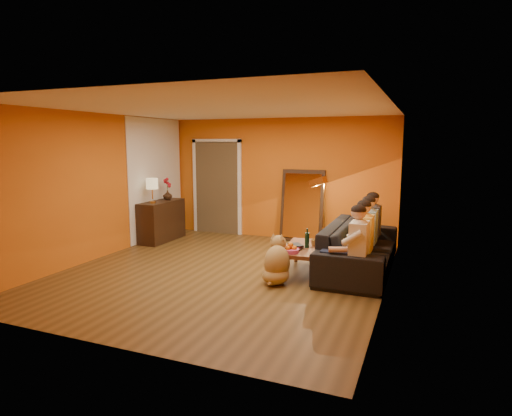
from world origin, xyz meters
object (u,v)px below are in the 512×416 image
at_px(table_lamp, 152,191).
at_px(laptop, 321,242).
at_px(mirror_frame, 302,206).
at_px(person_mid_right, 369,233).
at_px(sofa, 359,247).
at_px(floor_lamp, 324,218).
at_px(tumbler, 314,243).
at_px(vase, 168,195).
at_px(sideboard, 162,221).
at_px(dog, 277,259).
at_px(person_mid_left, 364,240).
at_px(person_far_left, 359,248).
at_px(person_far_right, 373,227).
at_px(wine_bottle, 307,238).
at_px(coffee_table, 305,259).

bearing_deg(table_lamp, laptop, -6.51).
xyz_separation_m(mirror_frame, person_mid_right, (1.58, -1.57, -0.15)).
bearing_deg(sofa, mirror_frame, 40.96).
bearing_deg(sofa, floor_lamp, 52.64).
height_order(sofa, tumbler, sofa).
distance_m(sofa, person_mid_right, 0.28).
height_order(person_mid_right, vase, person_mid_right).
bearing_deg(sideboard, dog, -28.48).
bearing_deg(person_mid_left, dog, -149.10).
distance_m(dog, tumbler, 0.88).
distance_m(mirror_frame, person_far_left, 3.11).
xyz_separation_m(person_far_right, wine_bottle, (-0.88, -1.17, -0.03)).
xyz_separation_m(person_far_left, person_far_right, (0.00, 1.65, 0.00)).
distance_m(person_mid_left, vase, 4.57).
distance_m(coffee_table, person_far_left, 1.14).
relative_size(person_mid_right, tumbler, 10.94).
xyz_separation_m(mirror_frame, vase, (-2.79, -0.83, 0.19)).
relative_size(sofa, coffee_table, 2.13).
height_order(dog, person_mid_left, person_mid_left).
distance_m(person_far_right, tumbler, 1.30).
bearing_deg(laptop, sideboard, 154.40).
xyz_separation_m(sideboard, person_mid_left, (4.37, -1.04, 0.18)).
distance_m(floor_lamp, dog, 1.77).
bearing_deg(wine_bottle, sofa, 34.95).
bearing_deg(table_lamp, person_mid_right, -2.50).
relative_size(floor_lamp, person_mid_right, 1.18).
height_order(sideboard, dog, sideboard).
xyz_separation_m(person_far_left, person_mid_left, (0.00, 0.55, 0.00)).
height_order(coffee_table, tumbler, tumbler).
height_order(person_far_right, laptop, person_far_right).
xyz_separation_m(dog, person_far_left, (1.17, 0.15, 0.25)).
height_order(coffee_table, person_mid_left, person_mid_left).
relative_size(person_far_right, tumbler, 10.94).
height_order(sofa, vase, vase).
bearing_deg(coffee_table, wine_bottle, -50.35).
height_order(mirror_frame, laptop, mirror_frame).
bearing_deg(coffee_table, person_far_left, -34.94).
bearing_deg(sofa, person_far_left, -172.59).
bearing_deg(table_lamp, floor_lamp, 4.32).
relative_size(dog, vase, 3.63).
bearing_deg(sofa, wine_bottle, 124.95).
distance_m(person_far_left, person_mid_right, 1.10).
xyz_separation_m(dog, wine_bottle, (0.29, 0.63, 0.21)).
relative_size(sideboard, person_mid_left, 0.97).
relative_size(table_lamp, person_far_left, 0.42).
bearing_deg(mirror_frame, wine_bottle, -72.26).
relative_size(mirror_frame, coffee_table, 1.25).
bearing_deg(mirror_frame, person_mid_right, -44.83).
distance_m(sofa, person_far_right, 0.70).
bearing_deg(sideboard, mirror_frame, 21.16).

